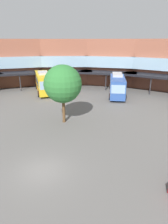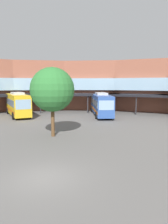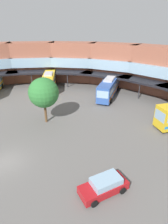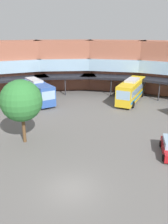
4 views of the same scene
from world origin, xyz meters
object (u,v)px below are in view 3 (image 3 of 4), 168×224
bus_0 (49,81)px  parked_car (104,186)px  plaza_tree (44,93)px  bus_1 (109,87)px

bus_0 → parked_car: (27.79, -13.84, -1.25)m
plaza_tree → bus_0: bearing=142.8°
bus_1 → plaza_tree: (0.52, -16.25, 2.80)m
bus_1 → plaza_tree: 16.50m
parked_car → bus_0: bearing=-98.9°
bus_1 → parked_car: bus_1 is taller
bus_1 → parked_car: size_ratio=2.52×
plaza_tree → parked_car: bearing=-15.4°
parked_car → plaza_tree: size_ratio=0.68×
bus_0 → bus_1: bearing=68.3°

